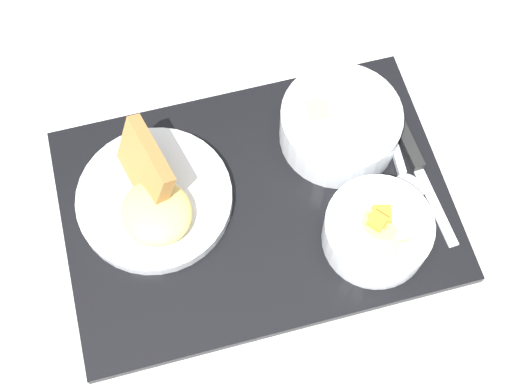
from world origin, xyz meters
The scene contains 7 objects.
ground_plane centered at (0.00, 0.00, 0.00)m, with size 4.00×4.00×0.00m, color silver.
serving_tray centered at (0.00, 0.00, 0.01)m, with size 0.47×0.34×0.01m.
bowl_salad centered at (-0.11, 0.09, 0.04)m, with size 0.12×0.12×0.06m.
bowl_soup centered at (-0.12, -0.05, 0.04)m, with size 0.14×0.14×0.06m.
plate_main centered at (0.11, -0.04, 0.03)m, with size 0.18×0.18×0.09m.
knife centered at (-0.20, 0.00, 0.02)m, with size 0.01×0.18×0.01m.
spoon centered at (-0.18, 0.02, 0.02)m, with size 0.04×0.15×0.01m.
Camera 1 is at (0.11, 0.31, 0.78)m, focal length 50.00 mm.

